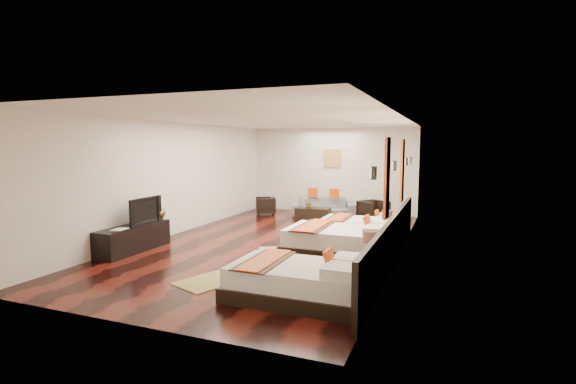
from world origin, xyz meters
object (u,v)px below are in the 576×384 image
at_px(sofa, 323,207).
at_px(nightstand_a, 369,261).
at_px(armchair_left, 265,206).
at_px(tv_console, 134,238).
at_px(armchair_right, 373,212).
at_px(tv, 142,210).
at_px(nightstand_b, 387,236).
at_px(bed_far, 360,228).
at_px(table_plant, 309,203).
at_px(bed_near, 300,281).
at_px(book, 114,229).
at_px(figurine, 157,211).
at_px(coffee_table, 313,214).
at_px(bed_mid, 343,242).

bearing_deg(sofa, nightstand_a, -87.62).
bearing_deg(armchair_left, tv_console, -34.57).
bearing_deg(armchair_right, sofa, 106.47).
bearing_deg(tv, nightstand_b, -70.92).
distance_m(bed_far, tv_console, 5.14).
bearing_deg(table_plant, armchair_left, 162.24).
height_order(nightstand_a, armchair_left, nightstand_a).
bearing_deg(bed_near, bed_far, 90.03).
relative_size(nightstand_b, sofa, 0.43).
xyz_separation_m(book, figurine, (0.00, 1.31, 0.18)).
relative_size(nightstand_a, figurine, 2.05).
bearing_deg(table_plant, sofa, 81.60).
xyz_separation_m(nightstand_b, figurine, (-4.95, -1.31, 0.44)).
xyz_separation_m(figurine, coffee_table, (2.44, 3.95, -0.54)).
distance_m(bed_mid, table_plant, 4.03).
relative_size(figurine, armchair_right, 0.53).
bearing_deg(figurine, nightstand_b, 14.86).
xyz_separation_m(nightstand_b, coffee_table, (-2.51, 2.63, -0.10)).
relative_size(tv, coffee_table, 1.00).
height_order(nightstand_b, armchair_left, nightstand_b).
bearing_deg(armchair_right, bed_near, -141.45).
bearing_deg(coffee_table, book, -114.89).
bearing_deg(bed_near, table_plant, 107.36).
bearing_deg(tv, bed_far, -58.24).
xyz_separation_m(bed_mid, coffee_table, (-1.76, 3.50, -0.09)).
bearing_deg(figurine, book, -90.00).
bearing_deg(nightstand_a, sofa, 113.71).
bearing_deg(nightstand_a, nightstand_b, 90.00).
distance_m(nightstand_a, coffee_table, 5.29).
distance_m(bed_near, armchair_left, 7.51).
distance_m(figurine, armchair_left, 4.58).
relative_size(book, armchair_left, 0.50).
bearing_deg(bed_mid, bed_near, -90.07).
bearing_deg(bed_mid, armchair_right, 90.89).
bearing_deg(bed_far, figurine, -152.39).
bearing_deg(book, nightstand_b, 27.96).
relative_size(sofa, table_plant, 6.90).
relative_size(armchair_left, coffee_table, 0.63).
xyz_separation_m(tv_console, coffee_table, (2.44, 4.73, -0.08)).
distance_m(bed_far, armchair_right, 2.13).
xyz_separation_m(nightstand_a, book, (-4.95, -0.60, 0.29)).
xyz_separation_m(bed_near, bed_far, (-0.00, 4.30, -0.02)).
distance_m(book, armchair_left, 5.87).
height_order(tv_console, figurine, figurine).
bearing_deg(bed_far, tv_console, -144.60).
height_order(bed_near, table_plant, bed_near).
height_order(tv, book, tv).
relative_size(nightstand_a, sofa, 0.40).
distance_m(nightstand_a, sofa, 6.23).
bearing_deg(sofa, book, -132.47).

